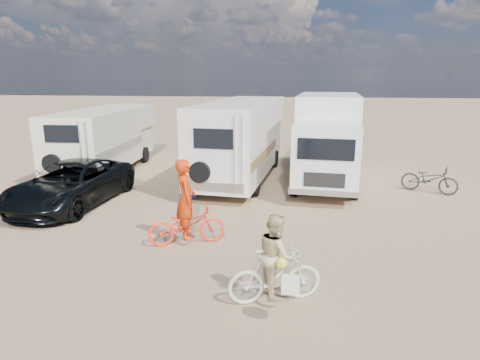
# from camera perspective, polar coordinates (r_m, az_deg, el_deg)

# --- Properties ---
(ground) EXTENTS (140.00, 140.00, 0.00)m
(ground) POSITION_cam_1_polar(r_m,az_deg,el_deg) (9.99, -6.68, -9.05)
(ground) COLOR #9F805F
(ground) RESTS_ON ground
(rv_main) EXTENTS (2.96, 7.79, 3.02)m
(rv_main) POSITION_cam_1_polar(r_m,az_deg,el_deg) (15.90, 0.23, 5.56)
(rv_main) COLOR white
(rv_main) RESTS_ON ground
(rv_left) EXTENTS (2.44, 6.82, 2.62)m
(rv_left) POSITION_cam_1_polar(r_m,az_deg,el_deg) (17.96, -18.42, 5.21)
(rv_left) COLOR silver
(rv_left) RESTS_ON ground
(box_truck) EXTENTS (2.77, 6.62, 3.27)m
(box_truck) POSITION_cam_1_polar(r_m,az_deg,el_deg) (15.44, 12.10, 5.46)
(box_truck) COLOR silver
(box_truck) RESTS_ON ground
(dark_suv) EXTENTS (2.58, 5.02, 1.36)m
(dark_suv) POSITION_cam_1_polar(r_m,az_deg,el_deg) (13.78, -22.63, -0.49)
(dark_suv) COLOR black
(dark_suv) RESTS_ON ground
(bike_man) EXTENTS (1.96, 1.27, 0.97)m
(bike_man) POSITION_cam_1_polar(r_m,az_deg,el_deg) (9.90, -7.52, -6.27)
(bike_man) COLOR red
(bike_man) RESTS_ON ground
(bike_woman) EXTENTS (1.79, 1.02, 1.04)m
(bike_woman) POSITION_cam_1_polar(r_m,az_deg,el_deg) (7.44, 4.95, -13.22)
(bike_woman) COLOR beige
(bike_woman) RESTS_ON ground
(rider_man) EXTENTS (0.68, 0.82, 1.92)m
(rider_man) POSITION_cam_1_polar(r_m,az_deg,el_deg) (9.74, -7.61, -3.66)
(rider_man) COLOR red
(rider_man) RESTS_ON ground
(rider_woman) EXTENTS (0.77, 0.87, 1.49)m
(rider_woman) POSITION_cam_1_polar(r_m,az_deg,el_deg) (7.34, 4.99, -11.65)
(rider_woman) COLOR tan
(rider_woman) RESTS_ON ground
(bike_parked) EXTENTS (1.95, 1.39, 0.97)m
(bike_parked) POSITION_cam_1_polar(r_m,az_deg,el_deg) (15.54, 25.08, 0.13)
(bike_parked) COLOR black
(bike_parked) RESTS_ON ground
(cooler) EXTENTS (0.61, 0.53, 0.41)m
(cooler) POSITION_cam_1_polar(r_m,az_deg,el_deg) (13.57, -7.40, -1.77)
(cooler) COLOR navy
(cooler) RESTS_ON ground
(crate) EXTENTS (0.53, 0.53, 0.33)m
(crate) POSITION_cam_1_polar(r_m,az_deg,el_deg) (13.80, -0.12, -1.55)
(crate) COLOR olive
(crate) RESTS_ON ground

